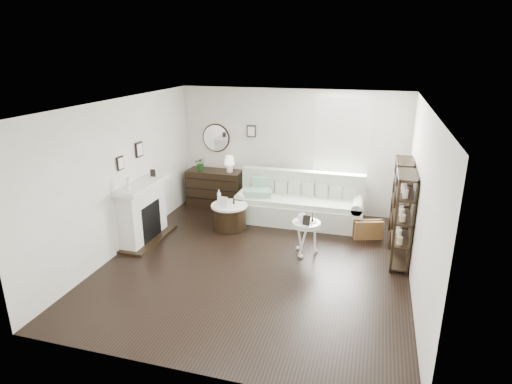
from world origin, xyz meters
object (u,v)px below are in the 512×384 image
(pedestal_table, at_px, (306,225))
(drum_table, at_px, (229,216))
(dresser, at_px, (215,188))
(sofa, at_px, (300,205))

(pedestal_table, bearing_deg, drum_table, 156.80)
(drum_table, bearing_deg, dresser, 122.77)
(pedestal_table, bearing_deg, sofa, 104.35)
(sofa, bearing_deg, pedestal_table, -75.65)
(drum_table, relative_size, pedestal_table, 1.20)
(sofa, distance_m, dresser, 2.10)
(dresser, distance_m, drum_table, 1.42)
(drum_table, bearing_deg, pedestal_table, -23.20)
(sofa, distance_m, drum_table, 1.53)
(sofa, height_order, drum_table, sofa)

